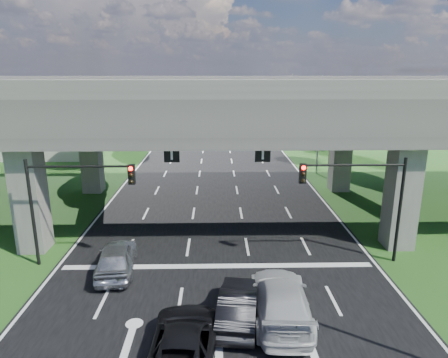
{
  "coord_description": "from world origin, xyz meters",
  "views": [
    {
      "loc": [
        -0.08,
        -16.46,
        10.45
      ],
      "look_at": [
        0.44,
        8.45,
        3.67
      ],
      "focal_mm": 32.0,
      "sensor_mm": 36.0,
      "label": 1
    }
  ],
  "objects_px": {
    "streetlight_far": "(316,118)",
    "streetlight_beyond": "(288,105)",
    "car_white": "(281,300)",
    "signal_right": "(363,191)",
    "car_trailing": "(184,342)",
    "car_silver": "(116,258)",
    "signal_left": "(70,193)",
    "car_dark": "(238,305)"
  },
  "relations": [
    {
      "from": "car_white",
      "to": "car_trailing",
      "type": "height_order",
      "value": "car_white"
    },
    {
      "from": "signal_right",
      "to": "streetlight_beyond",
      "type": "height_order",
      "value": "streetlight_beyond"
    },
    {
      "from": "car_silver",
      "to": "signal_right",
      "type": "bearing_deg",
      "value": 178.13
    },
    {
      "from": "signal_left",
      "to": "streetlight_far",
      "type": "xyz_separation_m",
      "value": [
        17.92,
        20.06,
        1.66
      ]
    },
    {
      "from": "signal_left",
      "to": "car_dark",
      "type": "distance_m",
      "value": 10.75
    },
    {
      "from": "car_trailing",
      "to": "car_dark",
      "type": "bearing_deg",
      "value": -128.25
    },
    {
      "from": "car_silver",
      "to": "car_trailing",
      "type": "height_order",
      "value": "car_silver"
    },
    {
      "from": "car_silver",
      "to": "car_white",
      "type": "bearing_deg",
      "value": 146.37
    },
    {
      "from": "car_white",
      "to": "signal_left",
      "type": "bearing_deg",
      "value": -23.52
    },
    {
      "from": "signal_left",
      "to": "car_trailing",
      "type": "distance_m",
      "value": 10.71
    },
    {
      "from": "car_white",
      "to": "car_silver",
      "type": "bearing_deg",
      "value": -24.95
    },
    {
      "from": "signal_right",
      "to": "car_dark",
      "type": "distance_m",
      "value": 9.45
    },
    {
      "from": "streetlight_far",
      "to": "car_white",
      "type": "height_order",
      "value": "streetlight_far"
    },
    {
      "from": "streetlight_beyond",
      "to": "car_white",
      "type": "xyz_separation_m",
      "value": [
        -7.4,
        -41.25,
        -4.97
      ]
    },
    {
      "from": "signal_left",
      "to": "car_white",
      "type": "xyz_separation_m",
      "value": [
        10.52,
        -5.19,
        -3.3
      ]
    },
    {
      "from": "car_silver",
      "to": "signal_left",
      "type": "bearing_deg",
      "value": -27.19
    },
    {
      "from": "car_dark",
      "to": "car_white",
      "type": "relative_size",
      "value": 0.77
    },
    {
      "from": "signal_left",
      "to": "car_silver",
      "type": "height_order",
      "value": "signal_left"
    },
    {
      "from": "streetlight_far",
      "to": "signal_right",
      "type": "bearing_deg",
      "value": -96.47
    },
    {
      "from": "streetlight_far",
      "to": "signal_left",
      "type": "bearing_deg",
      "value": -131.78
    },
    {
      "from": "signal_left",
      "to": "car_dark",
      "type": "bearing_deg",
      "value": -31.82
    },
    {
      "from": "streetlight_far",
      "to": "car_trailing",
      "type": "distance_m",
      "value": 30.5
    },
    {
      "from": "signal_left",
      "to": "streetlight_beyond",
      "type": "relative_size",
      "value": 0.6
    },
    {
      "from": "streetlight_far",
      "to": "streetlight_beyond",
      "type": "height_order",
      "value": "same"
    },
    {
      "from": "signal_left",
      "to": "car_silver",
      "type": "distance_m",
      "value": 4.24
    },
    {
      "from": "car_dark",
      "to": "car_white",
      "type": "xyz_separation_m",
      "value": [
        1.86,
        0.18,
        0.1
      ]
    },
    {
      "from": "signal_right",
      "to": "streetlight_beyond",
      "type": "relative_size",
      "value": 0.6
    },
    {
      "from": "signal_right",
      "to": "streetlight_far",
      "type": "bearing_deg",
      "value": 83.53
    },
    {
      "from": "streetlight_beyond",
      "to": "car_white",
      "type": "distance_m",
      "value": 42.2
    },
    {
      "from": "streetlight_far",
      "to": "car_white",
      "type": "xyz_separation_m",
      "value": [
        -7.4,
        -25.25,
        -4.97
      ]
    },
    {
      "from": "signal_left",
      "to": "streetlight_far",
      "type": "relative_size",
      "value": 0.6
    },
    {
      "from": "signal_right",
      "to": "car_trailing",
      "type": "xyz_separation_m",
      "value": [
        -9.12,
        -7.78,
        -3.42
      ]
    },
    {
      "from": "streetlight_beyond",
      "to": "car_silver",
      "type": "relative_size",
      "value": 2.11
    },
    {
      "from": "signal_right",
      "to": "signal_left",
      "type": "xyz_separation_m",
      "value": [
        -15.65,
        0.0,
        0.0
      ]
    },
    {
      "from": "streetlight_far",
      "to": "streetlight_beyond",
      "type": "bearing_deg",
      "value": 90.0
    },
    {
      "from": "car_dark",
      "to": "streetlight_beyond",
      "type": "bearing_deg",
      "value": -95.38
    },
    {
      "from": "signal_right",
      "to": "signal_left",
      "type": "relative_size",
      "value": 1.0
    },
    {
      "from": "signal_right",
      "to": "signal_left",
      "type": "distance_m",
      "value": 15.65
    },
    {
      "from": "streetlight_far",
      "to": "car_silver",
      "type": "bearing_deg",
      "value": -126.43
    },
    {
      "from": "car_dark",
      "to": "car_white",
      "type": "height_order",
      "value": "car_white"
    },
    {
      "from": "signal_right",
      "to": "signal_left",
      "type": "bearing_deg",
      "value": 180.0
    },
    {
      "from": "signal_left",
      "to": "car_white",
      "type": "height_order",
      "value": "signal_left"
    }
  ]
}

